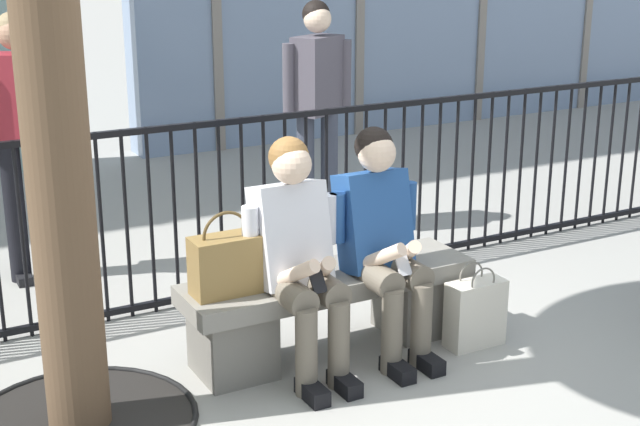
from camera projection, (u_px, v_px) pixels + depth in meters
ground_plane at (329, 350)px, 4.92m from camera, size 60.00×60.00×0.00m
stone_bench at (329, 303)px, 4.84m from camera, size 1.60×0.44×0.45m
seated_person_with_phone at (299, 251)px, 4.50m from camera, size 0.52×0.66×1.21m
seated_person_companion at (382, 236)px, 4.73m from camera, size 0.52×0.66×1.21m
handbag_on_bench at (227, 263)px, 4.47m from camera, size 0.36×0.18×0.43m
shopping_bag at (475, 313)px, 4.92m from camera, size 0.33×0.15×0.47m
bystander_at_railing at (317, 100)px, 6.59m from camera, size 0.55×0.37×1.71m
bystander_further_back at (23, 127)px, 5.66m from camera, size 0.55×0.38×1.71m
plaza_railing at (254, 205)px, 5.55m from camera, size 8.28×0.04×1.12m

